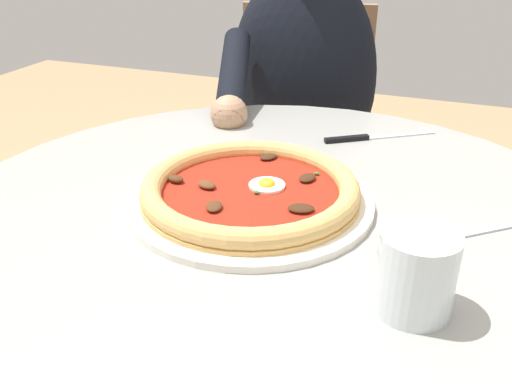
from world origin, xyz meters
name	(u,v)px	position (x,y,z in m)	size (l,w,h in m)	color
dining_table	(272,299)	(0.00, 0.00, 0.57)	(0.92, 0.92, 0.71)	#999993
pizza_on_plate	(250,192)	(0.04, -0.01, 0.73)	(0.33, 0.33, 0.04)	white
water_glass	(415,277)	(-0.19, 0.14, 0.75)	(0.08, 0.08, 0.09)	silver
steak_knife	(364,138)	(-0.06, -0.31, 0.71)	(0.18, 0.13, 0.01)	silver
fork_utensil	(498,228)	(-0.28, -0.06, 0.71)	(0.14, 0.12, 0.00)	#BCBCC1
diner_person	(299,162)	(0.15, -0.62, 0.51)	(0.40, 0.54, 1.15)	#282833
cafe_chair_diner	(303,136)	(0.18, -0.76, 0.52)	(0.47, 0.47, 0.86)	#957050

